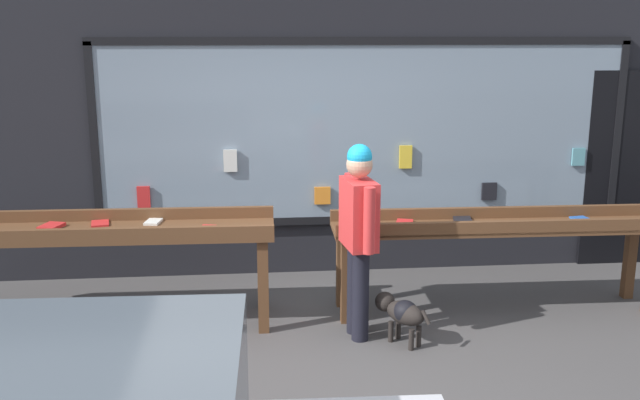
{
  "coord_description": "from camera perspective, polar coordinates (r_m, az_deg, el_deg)",
  "views": [
    {
      "loc": [
        -0.44,
        -4.89,
        2.5
      ],
      "look_at": [
        0.12,
        0.88,
        1.12
      ],
      "focal_mm": 40.0,
      "sensor_mm": 36.0,
      "label": 1
    }
  ],
  "objects": [
    {
      "name": "person_browsing",
      "position": [
        5.79,
        3.11,
        -2.2
      ],
      "size": [
        0.28,
        0.65,
        1.63
      ],
      "rotation": [
        0.0,
        0.0,
        1.7
      ],
      "color": "black",
      "rests_on": "ground_plane"
    },
    {
      "name": "display_table_right",
      "position": [
        6.6,
        13.93,
        -2.54
      ],
      "size": [
        2.97,
        0.62,
        0.91
      ],
      "color": "brown",
      "rests_on": "ground_plane"
    },
    {
      "name": "display_table_left",
      "position": [
        6.35,
        -17.2,
        -2.94
      ],
      "size": [
        2.97,
        0.76,
        0.95
      ],
      "color": "brown",
      "rests_on": "ground_plane"
    },
    {
      "name": "small_dog",
      "position": [
        5.9,
        6.56,
        -8.88
      ],
      "size": [
        0.4,
        0.47,
        0.39
      ],
      "rotation": [
        0.0,
        0.0,
        2.23
      ],
      "color": "black",
      "rests_on": "ground_plane"
    },
    {
      "name": "ground_plane",
      "position": [
        5.51,
        -0.4,
        -13.6
      ],
      "size": [
        40.0,
        40.0,
        0.0
      ],
      "primitive_type": "plane",
      "color": "#474444"
    },
    {
      "name": "shopfront_facade",
      "position": [
        7.34,
        -1.44,
        7.31
      ],
      "size": [
        8.12,
        0.29,
        3.49
      ],
      "color": "black",
      "rests_on": "ground_plane"
    }
  ]
}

